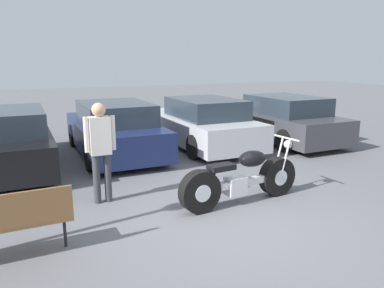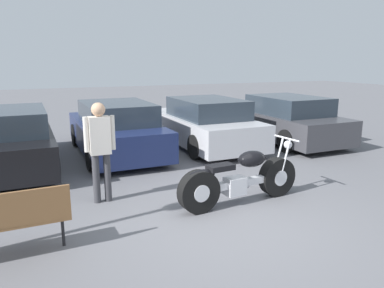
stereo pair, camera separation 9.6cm
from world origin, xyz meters
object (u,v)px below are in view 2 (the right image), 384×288
(parked_car_navy, at_px, (116,130))
(parked_car_dark_grey, at_px, (284,120))
(motorcycle, at_px, (239,179))
(parked_car_black, at_px, (9,140))
(parked_car_silver, at_px, (204,124))
(person_standing, at_px, (100,144))

(parked_car_navy, xyz_separation_m, parked_car_dark_grey, (4.99, -0.43, 0.00))
(motorcycle, height_order, parked_car_dark_grey, parked_car_dark_grey)
(parked_car_navy, bearing_deg, motorcycle, -75.54)
(motorcycle, distance_m, parked_car_dark_grey, 5.49)
(motorcycle, xyz_separation_m, parked_car_dark_grey, (3.88, 3.88, 0.21))
(parked_car_navy, distance_m, parked_car_dark_grey, 5.01)
(parked_car_dark_grey, bearing_deg, parked_car_black, 179.39)
(parked_car_navy, distance_m, parked_car_silver, 2.50)
(motorcycle, relative_size, parked_car_silver, 0.54)
(motorcycle, height_order, person_standing, person_standing)
(parked_car_navy, height_order, parked_car_silver, same)
(parked_car_silver, bearing_deg, motorcycle, -108.11)
(parked_car_dark_grey, bearing_deg, motorcycle, -134.94)
(motorcycle, height_order, parked_car_navy, parked_car_navy)
(parked_car_black, xyz_separation_m, parked_car_navy, (2.49, 0.35, 0.00))
(parked_car_black, height_order, person_standing, person_standing)
(motorcycle, bearing_deg, parked_car_dark_grey, 45.06)
(motorcycle, distance_m, parked_car_silver, 4.45)
(parked_car_navy, bearing_deg, parked_car_silver, -2.08)
(person_standing, bearing_deg, parked_car_navy, 73.22)
(parked_car_dark_grey, relative_size, person_standing, 2.52)
(parked_car_black, relative_size, parked_car_navy, 1.00)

